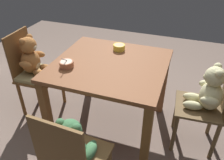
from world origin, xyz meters
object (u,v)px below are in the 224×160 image
object	(u,v)px
teddy_chair_near_front	(73,152)
porridge_bowl_terracotta_near_left	(67,64)
dining_table	(110,75)
teddy_chair_near_right	(209,95)
porridge_bowl_yellow_far_center	(119,47)
teddy_chair_near_left	(33,64)

from	to	relation	value
teddy_chair_near_front	porridge_bowl_terracotta_near_left	xyz separation A→B (m)	(-0.37, 0.63, 0.23)
dining_table	porridge_bowl_terracotta_near_left	distance (m)	0.40
teddy_chair_near_front	porridge_bowl_terracotta_near_left	distance (m)	0.76
dining_table	teddy_chair_near_right	bearing A→B (deg)	4.15
teddy_chair_near_front	teddy_chair_near_right	bearing A→B (deg)	-39.18
teddy_chair_near_front	porridge_bowl_yellow_far_center	xyz separation A→B (m)	(-0.06, 1.08, 0.23)
teddy_chair_near_right	porridge_bowl_yellow_far_center	world-z (taller)	teddy_chair_near_right
teddy_chair_near_left	teddy_chair_near_right	xyz separation A→B (m)	(1.68, 0.05, -0.00)
dining_table	teddy_chair_near_right	xyz separation A→B (m)	(0.84, 0.06, -0.06)
dining_table	porridge_bowl_terracotta_near_left	bearing A→B (deg)	-149.86
porridge_bowl_terracotta_near_left	porridge_bowl_yellow_far_center	world-z (taller)	porridge_bowl_terracotta_near_left
teddy_chair_near_front	porridge_bowl_terracotta_near_left	bearing A→B (deg)	33.54
teddy_chair_near_left	porridge_bowl_yellow_far_center	xyz separation A→B (m)	(0.83, 0.26, 0.21)
porridge_bowl_terracotta_near_left	porridge_bowl_yellow_far_center	bearing A→B (deg)	55.71
teddy_chair_near_left	porridge_bowl_yellow_far_center	bearing A→B (deg)	15.23
teddy_chair_near_left	porridge_bowl_yellow_far_center	size ratio (longest dim) A/B	7.92
teddy_chair_near_front	porridge_bowl_yellow_far_center	distance (m)	1.11
teddy_chair_near_left	teddy_chair_near_right	size ratio (longest dim) A/B	0.95
porridge_bowl_yellow_far_center	teddy_chair_near_left	bearing A→B (deg)	-162.53
teddy_chair_near_front	porridge_bowl_yellow_far_center	size ratio (longest dim) A/B	7.97
dining_table	porridge_bowl_yellow_far_center	world-z (taller)	porridge_bowl_yellow_far_center
dining_table	porridge_bowl_yellow_far_center	bearing A→B (deg)	91.56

